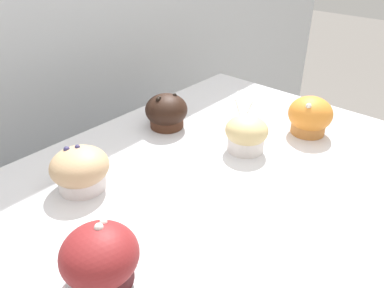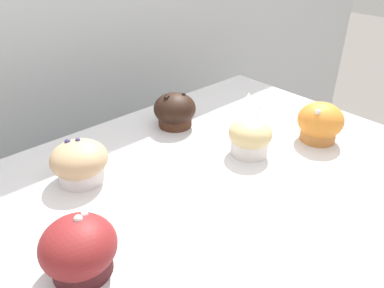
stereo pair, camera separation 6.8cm
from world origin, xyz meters
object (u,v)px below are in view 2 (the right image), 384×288
muffin_back_left (175,111)px  muffin_front_right (250,137)px  muffin_front_left (80,162)px  muffin_front_center (79,249)px  muffin_back_right (320,123)px

muffin_back_left → muffin_front_right: muffin_back_left is taller
muffin_front_left → muffin_front_center: bearing=-117.5°
muffin_front_center → muffin_back_left: muffin_front_center is taller
muffin_front_center → muffin_back_left: size_ratio=1.05×
muffin_back_left → muffin_front_right: (0.03, -0.19, 0.00)m
muffin_back_right → muffin_front_left: 0.48m
muffin_front_center → muffin_front_right: muffin_front_center is taller
muffin_front_center → muffin_back_right: muffin_front_center is taller
muffin_front_center → muffin_front_right: (0.39, 0.05, -0.00)m
muffin_back_left → muffin_front_right: bearing=-79.9°
muffin_back_left → muffin_front_left: bearing=-169.3°
muffin_front_left → muffin_front_right: 0.32m
muffin_front_left → muffin_front_right: bearing=-25.9°
muffin_back_left → muffin_back_right: 0.31m
muffin_front_center → muffin_back_left: (0.35, 0.23, -0.00)m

